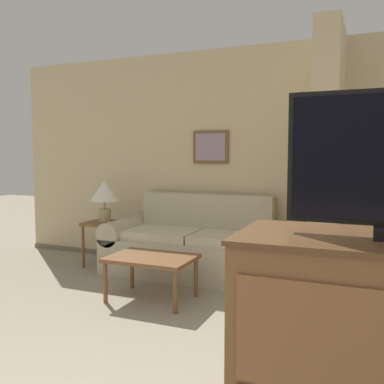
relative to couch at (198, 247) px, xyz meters
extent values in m
cube|color=#CCB78E|center=(0.43, 0.48, 0.98)|extent=(6.36, 0.12, 2.60)
cube|color=#70644E|center=(0.43, 0.41, -0.29)|extent=(6.36, 0.02, 0.06)
cube|color=brown|center=(0.00, 0.40, 1.13)|extent=(0.44, 0.02, 0.39)
cube|color=gray|center=(0.00, 0.39, 1.13)|extent=(0.37, 0.01, 0.32)
cube|color=#CCB78E|center=(1.38, -0.02, 0.98)|extent=(0.24, 0.87, 2.60)
cube|color=#B7AD8E|center=(0.00, -0.04, -0.12)|extent=(1.60, 0.84, 0.41)
cube|color=#B7AD8E|center=(0.00, 0.28, 0.33)|extent=(1.60, 0.20, 0.49)
cube|color=#B7AD8E|center=(-0.92, -0.04, -0.12)|extent=(0.25, 0.84, 0.41)
cylinder|color=#B7AD8E|center=(-0.92, -0.04, 0.14)|extent=(0.28, 0.84, 0.28)
cube|color=#B7AD8E|center=(0.92, -0.04, -0.12)|extent=(0.25, 0.84, 0.41)
cylinder|color=#B7AD8E|center=(0.92, -0.04, 0.14)|extent=(0.28, 0.84, 0.28)
cube|color=beige|center=(-0.40, -0.09, 0.14)|extent=(0.78, 0.60, 0.10)
cube|color=beige|center=(0.40, -0.09, 0.14)|extent=(0.78, 0.60, 0.10)
cube|color=brown|center=(-0.09, -0.95, 0.08)|extent=(0.79, 0.55, 0.04)
cylinder|color=brown|center=(-0.44, -1.18, -0.13)|extent=(0.04, 0.04, 0.38)
cylinder|color=brown|center=(0.27, -1.18, -0.13)|extent=(0.04, 0.04, 0.38)
cylinder|color=brown|center=(-0.44, -0.71, -0.13)|extent=(0.04, 0.04, 0.38)
cylinder|color=brown|center=(0.27, -0.71, -0.13)|extent=(0.04, 0.04, 0.38)
cube|color=brown|center=(-1.20, -0.06, 0.21)|extent=(0.44, 0.44, 0.04)
cylinder|color=brown|center=(-1.39, -0.25, -0.07)|extent=(0.04, 0.04, 0.51)
cylinder|color=brown|center=(-1.02, -0.25, -0.07)|extent=(0.04, 0.04, 0.51)
cylinder|color=brown|center=(-1.39, 0.13, -0.07)|extent=(0.04, 0.04, 0.51)
cylinder|color=brown|center=(-1.02, 0.13, -0.07)|extent=(0.04, 0.04, 0.51)
cylinder|color=tan|center=(-1.20, -0.06, 0.30)|extent=(0.15, 0.15, 0.16)
cylinder|color=tan|center=(-1.20, -0.06, 0.43)|extent=(0.02, 0.02, 0.10)
cone|color=white|center=(-1.20, -0.06, 0.61)|extent=(0.36, 0.36, 0.25)
camera|label=1|loc=(1.78, -4.41, 1.04)|focal=40.00mm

